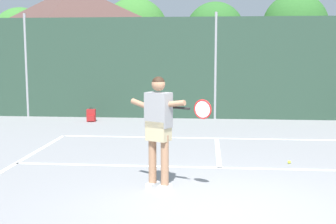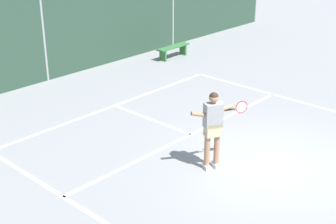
% 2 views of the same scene
% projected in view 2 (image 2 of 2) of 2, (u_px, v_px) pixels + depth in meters
% --- Properties ---
extents(ground_plane, '(120.00, 120.00, 0.00)m').
position_uv_depth(ground_plane, '(272.00, 165.00, 11.27)').
color(ground_plane, gray).
extents(court_markings, '(8.30, 11.10, 0.01)m').
position_uv_depth(court_markings, '(248.00, 156.00, 11.68)').
color(court_markings, white).
rests_on(court_markings, ground).
extents(chainlink_fence, '(26.09, 0.09, 3.54)m').
position_uv_depth(chainlink_fence, '(43.00, 32.00, 16.24)').
color(chainlink_fence, '#284233').
rests_on(chainlink_fence, ground).
extents(tennis_player, '(1.34, 0.63, 1.85)m').
position_uv_depth(tennis_player, '(213.00, 124.00, 10.76)').
color(tennis_player, silver).
rests_on(tennis_player, ground).
extents(tennis_ball, '(0.07, 0.07, 0.07)m').
position_uv_depth(tennis_ball, '(210.00, 114.00, 14.05)').
color(tennis_ball, '#CCE033').
rests_on(tennis_ball, ground).
extents(courtside_bench, '(1.60, 0.36, 0.48)m').
position_uv_depth(courtside_bench, '(173.00, 49.00, 19.31)').
color(courtside_bench, '#336B38').
rests_on(courtside_bench, ground).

